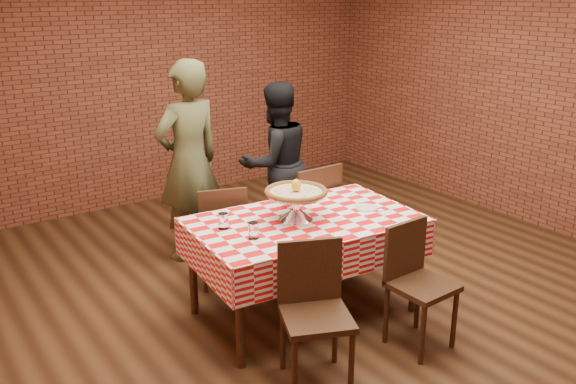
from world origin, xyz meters
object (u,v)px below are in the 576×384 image
Objects in this scene: pizza at (296,192)px; diner_olive at (189,162)px; chair_near_right at (422,289)px; chair_far_left at (221,233)px; pizza_stand at (296,206)px; condiment_caddy at (288,198)px; chair_far_right at (304,214)px; chair_near_left at (316,319)px; water_glass_left at (253,231)px; table at (304,267)px; water_glass_right at (223,221)px; diner_black at (276,163)px.

pizza is 1.40m from diner_olive.
chair_near_right is 1.75m from chair_far_left.
pizza_stand reaches higher than condiment_caddy.
diner_olive is (-0.73, 0.73, 0.43)m from chair_far_right.
pizza_stand is at bearing 114.49° from chair_near_right.
pizza reaches higher than chair_near_left.
chair_far_right reaches higher than water_glass_left.
water_glass_left is at bearing -169.27° from table.
chair_far_right is at bearing 49.14° from pizza.
chair_near_right is at bearing 83.80° from chair_far_right.
water_glass_right is 1.25m from chair_far_right.
chair_far_right is (0.45, 0.40, -0.35)m from condiment_caddy.
diner_black is at bearing 64.33° from table.
water_glass_left is (-0.44, -0.13, -0.04)m from pizza_stand.
pizza is at bearing 16.32° from water_glass_left.
condiment_caddy reaches higher than table.
chair_far_right is at bearing 82.09° from diner_black.
condiment_caddy reaches higher than water_glass_left.
chair_far_left is at bearing 107.56° from table.
pizza_stand is 0.51× the size of chair_far_left.
condiment_caddy is 0.08× the size of diner_black.
pizza reaches higher than chair_near_right.
water_glass_left is 0.12× the size of chair_near_left.
chair_far_left is at bearing 109.04° from chair_near_right.
pizza_stand is 0.11m from pizza.
chair_near_left is at bearing -117.53° from pizza_stand.
pizza_stand is 0.46m from water_glass_left.
chair_near_left is at bearing -122.50° from condiment_caddy.
table is 1.82× the size of chair_near_left.
chair_near_left is 0.58× the size of diner_black.
pizza reaches higher than water_glass_right.
chair_near_right is (0.87, -0.73, -0.38)m from water_glass_left.
pizza_stand is 0.50× the size of chair_near_left.
pizza is at bearing 114.49° from chair_near_right.
pizza is 1.10m from chair_near_right.
water_glass_left is 1.20m from chair_near_right.
chair_near_left is 1.56m from chair_far_left.
chair_far_right is 0.53× the size of diner_olive.
diner_black reaches higher than pizza.
diner_olive is at bearing 102.65° from chair_near_right.
chair_near_left is 1.73m from chair_far_right.
condiment_caddy is at bearing 66.36° from pizza.
table is 3.57× the size of pizza.
chair_far_right is 0.61× the size of diner_black.
diner_olive reaches higher than chair_far_left.
chair_near_left is 1.02× the size of chair_far_left.
chair_far_left is at bearing 32.91° from diner_black.
chair_near_left reaches higher than water_glass_left.
water_glass_left is at bearing -151.08° from condiment_caddy.
pizza is 0.99m from chair_far_right.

